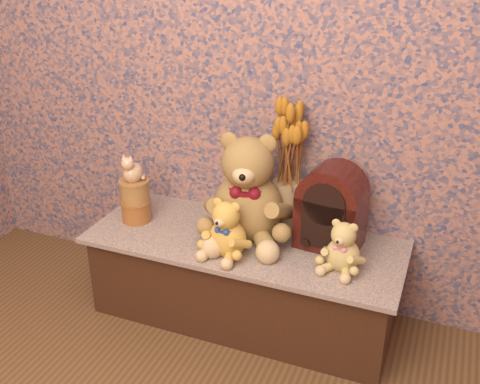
% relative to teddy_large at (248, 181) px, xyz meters
% --- Properties ---
extents(display_shelf, '(1.32, 0.52, 0.38)m').
position_rel_teddy_large_xyz_m(display_shelf, '(0.00, -0.05, -0.43)').
color(display_shelf, '#384E74').
rests_on(display_shelf, ground).
extents(teddy_large, '(0.47, 0.53, 0.49)m').
position_rel_teddy_large_xyz_m(teddy_large, '(0.00, 0.00, 0.00)').
color(teddy_large, olive).
rests_on(teddy_large, display_shelf).
extents(teddy_medium, '(0.23, 0.26, 0.25)m').
position_rel_teddy_large_xyz_m(teddy_medium, '(-0.02, -0.17, -0.12)').
color(teddy_medium, gold).
rests_on(teddy_medium, display_shelf).
extents(teddy_small, '(0.20, 0.23, 0.22)m').
position_rel_teddy_large_xyz_m(teddy_small, '(0.43, -0.11, -0.13)').
color(teddy_small, '#D8B966').
rests_on(teddy_small, display_shelf).
extents(cathedral_radio, '(0.27, 0.21, 0.35)m').
position_rel_teddy_large_xyz_m(cathedral_radio, '(0.34, 0.04, -0.07)').
color(cathedral_radio, '#340F09').
rests_on(cathedral_radio, display_shelf).
extents(ceramic_vase, '(0.17, 0.17, 0.22)m').
position_rel_teddy_large_xyz_m(ceramic_vase, '(0.13, 0.11, -0.13)').
color(ceramic_vase, tan).
rests_on(ceramic_vase, display_shelf).
extents(dried_stalks, '(0.30, 0.30, 0.47)m').
position_rel_teddy_large_xyz_m(dried_stalks, '(0.13, 0.11, 0.21)').
color(dried_stalks, '#B76E1D').
rests_on(dried_stalks, ceramic_vase).
extents(biscuit_tin_lower, '(0.14, 0.14, 0.09)m').
position_rel_teddy_large_xyz_m(biscuit_tin_lower, '(-0.50, -0.07, -0.20)').
color(biscuit_tin_lower, '#AC8A32').
rests_on(biscuit_tin_lower, display_shelf).
extents(biscuit_tin_upper, '(0.17, 0.17, 0.10)m').
position_rel_teddy_large_xyz_m(biscuit_tin_upper, '(-0.50, -0.07, -0.10)').
color(biscuit_tin_upper, tan).
rests_on(biscuit_tin_upper, biscuit_tin_lower).
extents(cat_figurine, '(0.10, 0.11, 0.13)m').
position_rel_teddy_large_xyz_m(cat_figurine, '(-0.50, -0.07, 0.01)').
color(cat_figurine, silver).
rests_on(cat_figurine, biscuit_tin_upper).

